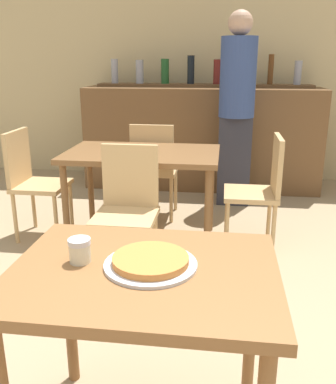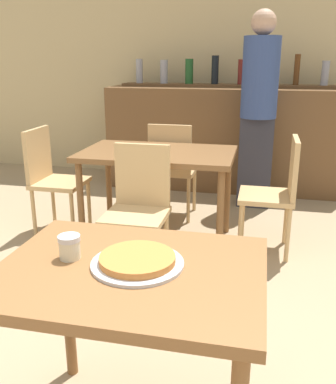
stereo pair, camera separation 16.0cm
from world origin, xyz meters
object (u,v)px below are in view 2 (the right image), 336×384
Objects in this scene: chair_far_side_right at (278,188)px; person_standing at (259,104)px; chair_far_side_left at (51,174)px; chair_far_side_back at (172,165)px; cheese_shaker at (70,247)px; chair_far_side_front at (139,202)px; pizza_tray at (137,261)px.

chair_far_side_right is 1.19m from person_standing.
person_standing is (1.64, 1.06, 0.50)m from chair_far_side_left.
person_standing is at bearing -57.05° from chair_far_side_left.
cheese_shaker is (0.14, -2.39, 0.28)m from chair_far_side_back.
chair_far_side_right is at bearing -79.88° from person_standing.
chair_far_side_right is (0.91, 0.53, 0.00)m from chair_far_side_front.
chair_far_side_front is at bearing -120.30° from chair_far_side_left.
chair_far_side_front reaches higher than pizza_tray.
pizza_tray is at bearing -0.12° from cheese_shaker.
cheese_shaker is (-0.78, -1.85, 0.28)m from chair_far_side_right.
cheese_shaker is 0.05× the size of person_standing.
chair_far_side_right is at bearing 74.10° from pizza_tray.
pizza_tray is at bearing -144.97° from chair_far_side_left.
chair_far_side_front is at bearing 95.91° from cheese_shaker.
cheese_shaker is at bearing -101.40° from person_standing.
pizza_tray is 3.72× the size of cheese_shaker.
pizza_tray is 2.95m from person_standing.
cheese_shaker is at bearing 93.27° from chair_far_side_back.
person_standing is at bearing 78.60° from cheese_shaker.
chair_far_side_left is 2.15m from cheese_shaker.
chair_far_side_back is at bearing 99.18° from pizza_tray.
person_standing is (-0.19, 1.06, 0.50)m from chair_far_side_right.
cheese_shaker is (1.05, -1.85, 0.28)m from chair_far_side_left.
chair_far_side_right is (1.83, 0.00, 0.00)m from chair_far_side_left.
chair_far_side_right is 2.75× the size of pizza_tray.
person_standing is at bearing 65.58° from chair_far_side_front.
chair_far_side_left is 2.75× the size of pizza_tray.
chair_far_side_front is 1.00× the size of chair_far_side_right.
chair_far_side_back reaches higher than cheese_shaker.
pizza_tray is 0.17× the size of person_standing.
chair_far_side_back is at bearing 93.27° from cheese_shaker.
chair_far_side_back is at bearing -120.30° from chair_far_side_right.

